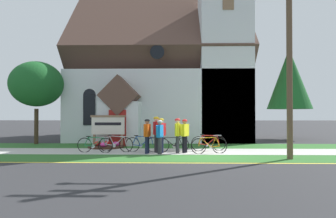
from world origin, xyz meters
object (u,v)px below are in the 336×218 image
object	(u,v)px
bicycle_white	(95,145)
cyclist_in_yellow_jersey	(147,134)
bicycle_red	(209,143)
bicycle_blue	(116,144)
cyclist_in_red_jersey	(178,133)
bicycle_yellow	(172,144)
yard_deciduous_tree	(37,84)
cyclist_in_blue_jersey	(160,135)
utility_pole	(287,36)
cyclist_in_green_jersey	(161,133)
cyclist_in_white_jersey	(185,133)
roadside_conifer	(289,79)
bicycle_green	(143,144)
cyclist_in_orange_jersey	(156,131)
church_sign	(108,126)
bicycle_silver	(209,145)

from	to	relation	value
bicycle_white	cyclist_in_yellow_jersey	bearing A→B (deg)	-7.97
bicycle_white	bicycle_red	size ratio (longest dim) A/B	0.98
bicycle_blue	cyclist_in_red_jersey	size ratio (longest dim) A/B	1.07
bicycle_yellow	bicycle_red	xyz separation A→B (m)	(1.83, 0.57, 0.02)
bicycle_white	yard_deciduous_tree	world-z (taller)	yard_deciduous_tree
cyclist_in_blue_jersey	cyclist_in_red_jersey	distance (m)	0.91
bicycle_yellow	utility_pole	bearing A→B (deg)	-25.56
cyclist_in_green_jersey	yard_deciduous_tree	world-z (taller)	yard_deciduous_tree
cyclist_in_blue_jersey	cyclist_in_white_jersey	bearing A→B (deg)	23.73
bicycle_red	cyclist_in_blue_jersey	xyz separation A→B (m)	(-2.41, -1.45, 0.52)
bicycle_blue	roadside_conifer	xyz separation A→B (m)	(11.37, 7.80, 4.07)
bicycle_green	roadside_conifer	size ratio (longest dim) A/B	0.26
cyclist_in_white_jersey	cyclist_in_red_jersey	distance (m)	0.37
bicycle_yellow	cyclist_in_orange_jersey	xyz separation A→B (m)	(-0.77, -0.30, 0.66)
bicycle_white	cyclist_in_blue_jersey	world-z (taller)	cyclist_in_blue_jersey
bicycle_blue	bicycle_yellow	bearing A→B (deg)	-1.99
cyclist_in_green_jersey	cyclist_in_yellow_jersey	bearing A→B (deg)	-164.65
utility_pole	bicycle_red	bearing A→B (deg)	135.96
bicycle_red	bicycle_blue	xyz separation A→B (m)	(-4.64, -0.47, -0.01)
cyclist_in_green_jersey	yard_deciduous_tree	size ratio (longest dim) A/B	0.32
church_sign	cyclist_in_white_jersey	bearing A→B (deg)	-31.70
bicycle_yellow	roadside_conifer	distance (m)	12.35
church_sign	roadside_conifer	xyz separation A→B (m)	(12.23, 5.63, 3.27)
bicycle_white	utility_pole	size ratio (longest dim) A/B	0.19
bicycle_yellow	yard_deciduous_tree	world-z (taller)	yard_deciduous_tree
bicycle_yellow	cyclist_in_yellow_jersey	world-z (taller)	cyclist_in_yellow_jersey
cyclist_in_orange_jersey	yard_deciduous_tree	bearing A→B (deg)	151.93
bicycle_red	cyclist_in_white_jersey	bearing A→B (deg)	-142.94
bicycle_silver	utility_pole	distance (m)	5.89
cyclist_in_white_jersey	roadside_conifer	distance (m)	12.01
bicycle_blue	roadside_conifer	distance (m)	14.38
bicycle_yellow	bicycle_green	xyz separation A→B (m)	(-1.48, 0.07, 0.01)
bicycle_red	cyclist_in_yellow_jersey	size ratio (longest dim) A/B	1.12
bicycle_blue	roadside_conifer	size ratio (longest dim) A/B	0.26
bicycle_yellow	bicycle_white	size ratio (longest dim) A/B	0.94
bicycle_blue	utility_pole	xyz separation A→B (m)	(7.59, -2.39, 4.74)
cyclist_in_blue_jersey	cyclist_in_red_jersey	bearing A→B (deg)	24.51
bicycle_silver	cyclist_in_white_jersey	distance (m)	1.29
cyclist_in_orange_jersey	cyclist_in_blue_jersey	bearing A→B (deg)	-71.30
church_sign	utility_pole	size ratio (longest dim) A/B	0.21
yard_deciduous_tree	cyclist_in_orange_jersey	bearing A→B (deg)	-28.07
cyclist_in_blue_jersey	bicycle_green	bearing A→B (deg)	133.32
bicycle_blue	bicycle_silver	size ratio (longest dim) A/B	1.01
cyclist_in_red_jersey	bicycle_blue	bearing A→B (deg)	168.83
bicycle_silver	cyclist_in_blue_jersey	size ratio (longest dim) A/B	1.10
cyclist_in_green_jersey	roadside_conifer	size ratio (longest dim) A/B	0.25
bicycle_blue	cyclist_in_orange_jersey	bearing A→B (deg)	-11.08
cyclist_in_orange_jersey	bicycle_red	bearing A→B (deg)	18.41
church_sign	cyclist_in_white_jersey	size ratio (longest dim) A/B	1.23
cyclist_in_yellow_jersey	roadside_conifer	world-z (taller)	roadside_conifer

